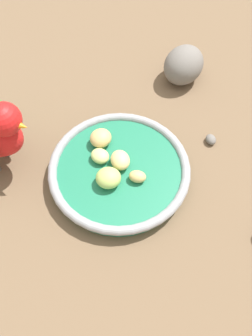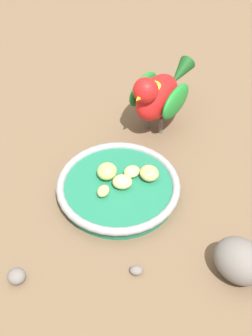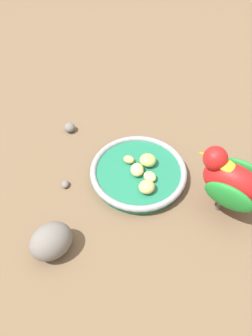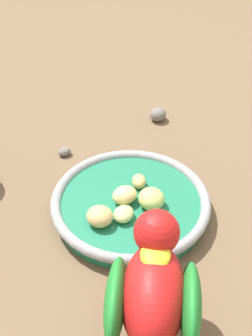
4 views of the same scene
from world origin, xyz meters
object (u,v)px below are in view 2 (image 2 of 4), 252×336
object	(u,v)px
apple_piece_0	(103,191)
apple_piece_2	(122,182)
pebble_0	(136,270)
parrot	(158,94)
rock_large	(240,261)
feeding_bowl	(118,188)
pebble_1	(16,276)
apple_piece_4	(107,173)
apple_piece_3	(149,172)
apple_piece_1	(129,172)

from	to	relation	value
apple_piece_0	apple_piece_2	distance (m)	0.04
pebble_0	apple_piece_2	bearing A→B (deg)	-79.12
parrot	rock_large	size ratio (longest dim) A/B	2.31
feeding_bowl	pebble_1	distance (m)	0.24
apple_piece_0	rock_large	world-z (taller)	rock_large
parrot	rock_large	distance (m)	0.38
apple_piece_4	parrot	size ratio (longest dim) A/B	0.19
apple_piece_2	feeding_bowl	bearing A→B (deg)	-22.00
apple_piece_3	apple_piece_4	size ratio (longest dim) A/B	0.94
apple_piece_2	rock_large	distance (m)	0.24
apple_piece_1	apple_piece_3	distance (m)	0.04
apple_piece_1	parrot	bearing A→B (deg)	-106.60
apple_piece_1	pebble_1	world-z (taller)	apple_piece_1
apple_piece_3	pebble_1	size ratio (longest dim) A/B	1.24
apple_piece_3	pebble_1	xyz separation A→B (m)	(0.20, 0.21, -0.02)
feeding_bowl	rock_large	distance (m)	0.25
feeding_bowl	pebble_1	size ratio (longest dim) A/B	7.75
apple_piece_2	parrot	world-z (taller)	parrot
rock_large	apple_piece_2	bearing A→B (deg)	-39.37
apple_piece_0	pebble_1	distance (m)	0.21
apple_piece_2	apple_piece_4	world-z (taller)	apple_piece_4
feeding_bowl	pebble_1	xyz separation A→B (m)	(0.15, 0.19, -0.00)
apple_piece_3	apple_piece_4	bearing A→B (deg)	5.87
parrot	pebble_0	distance (m)	0.37
apple_piece_4	parrot	bearing A→B (deg)	-116.93
apple_piece_0	apple_piece_3	bearing A→B (deg)	-149.34
apple_piece_1	rock_large	xyz separation A→B (m)	(-0.18, 0.18, 0.00)
apple_piece_0	pebble_1	bearing A→B (deg)	53.93
rock_large	feeding_bowl	bearing A→B (deg)	-38.82
feeding_bowl	pebble_1	bearing A→B (deg)	52.45
feeding_bowl	rock_large	xyz separation A→B (m)	(-0.20, 0.16, 0.02)
apple_piece_1	apple_piece_4	distance (m)	0.04
apple_piece_0	pebble_0	xyz separation A→B (m)	(-0.06, 0.14, -0.02)
apple_piece_0	parrot	xyz separation A→B (m)	(-0.09, -0.22, 0.05)
apple_piece_2	pebble_1	distance (m)	0.24
apple_piece_0	apple_piece_2	size ratio (longest dim) A/B	0.75
apple_piece_4	pebble_0	distance (m)	0.19
pebble_0	apple_piece_1	bearing A→B (deg)	-83.99
parrot	pebble_0	xyz separation A→B (m)	(0.03, 0.36, -0.08)
apple_piece_0	apple_piece_2	bearing A→B (deg)	-147.41
apple_piece_0	rock_large	distance (m)	0.26
apple_piece_3	apple_piece_4	world-z (taller)	apple_piece_4
feeding_bowl	apple_piece_1	bearing A→B (deg)	-125.01
feeding_bowl	apple_piece_2	xyz separation A→B (m)	(-0.01, 0.00, 0.02)
feeding_bowl	apple_piece_0	bearing A→B (deg)	43.65
apple_piece_1	apple_piece_4	xyz separation A→B (m)	(0.04, 0.01, 0.00)
apple_piece_3	parrot	bearing A→B (deg)	-94.41
parrot	apple_piece_1	bearing A→B (deg)	13.67
apple_piece_1	rock_large	distance (m)	0.26
rock_large	apple_piece_0	bearing A→B (deg)	-31.23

